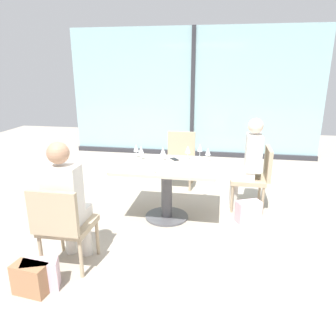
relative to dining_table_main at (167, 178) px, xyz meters
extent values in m
plane|color=#A89E8E|center=(0.00, 0.00, -0.55)|extent=(12.00, 12.00, 0.00)
cube|color=#8FB7BC|center=(0.00, 3.20, 0.80)|extent=(5.36, 0.03, 2.70)
cube|color=#2D2D33|center=(0.00, 3.17, 0.80)|extent=(0.08, 0.06, 2.70)
cube|color=#2D2D33|center=(0.00, 3.17, -0.50)|extent=(5.36, 0.10, 0.10)
cube|color=#BCB29E|center=(0.00, 0.00, 0.17)|extent=(1.25, 0.90, 0.04)
cylinder|color=#4C4C51|center=(0.00, 0.00, -0.20)|extent=(0.14, 0.14, 0.69)
cylinder|color=#4C4C51|center=(0.00, 0.00, -0.53)|extent=(0.56, 0.56, 0.02)
cube|color=tan|center=(-0.76, -1.17, -0.13)|extent=(0.46, 0.46, 0.06)
cube|color=tan|center=(-0.76, -1.42, 0.11)|extent=(0.46, 0.05, 0.42)
cylinder|color=tan|center=(-0.56, -0.97, -0.35)|extent=(0.04, 0.04, 0.39)
cylinder|color=tan|center=(-0.96, -0.97, -0.35)|extent=(0.04, 0.04, 0.39)
cylinder|color=tan|center=(-0.56, -1.37, -0.35)|extent=(0.04, 0.04, 0.39)
cylinder|color=tan|center=(-0.96, -1.37, -0.35)|extent=(0.04, 0.04, 0.39)
cube|color=tan|center=(1.04, 0.50, -0.13)|extent=(0.46, 0.46, 0.06)
cube|color=tan|center=(1.29, 0.50, 0.11)|extent=(0.05, 0.46, 0.42)
cylinder|color=tan|center=(0.84, 0.70, -0.35)|extent=(0.04, 0.04, 0.39)
cylinder|color=tan|center=(0.84, 0.30, -0.35)|extent=(0.04, 0.04, 0.39)
cylinder|color=tan|center=(1.24, 0.70, -0.35)|extent=(0.04, 0.04, 0.39)
cylinder|color=tan|center=(1.24, 0.30, -0.35)|extent=(0.04, 0.04, 0.39)
cube|color=tan|center=(0.00, 1.17, -0.13)|extent=(0.46, 0.46, 0.06)
cube|color=tan|center=(0.00, 1.42, 0.11)|extent=(0.46, 0.05, 0.42)
cylinder|color=tan|center=(-0.20, 0.97, -0.35)|extent=(0.04, 0.04, 0.39)
cylinder|color=tan|center=(0.20, 0.97, -0.35)|extent=(0.04, 0.04, 0.39)
cylinder|color=tan|center=(-0.20, 1.37, -0.35)|extent=(0.04, 0.04, 0.39)
cylinder|color=tan|center=(0.20, 1.37, -0.35)|extent=(0.04, 0.04, 0.39)
cylinder|color=silver|center=(-0.67, -0.99, -0.32)|extent=(0.11, 0.11, 0.45)
cube|color=silver|center=(-0.67, -1.09, -0.04)|extent=(0.13, 0.32, 0.11)
cylinder|color=silver|center=(-0.85, -0.99, -0.32)|extent=(0.11, 0.11, 0.45)
cube|color=silver|center=(-0.85, -1.09, -0.04)|extent=(0.13, 0.32, 0.11)
cube|color=silver|center=(-0.76, -1.22, 0.25)|extent=(0.34, 0.20, 0.48)
sphere|color=tan|center=(-0.76, -1.22, 0.61)|extent=(0.20, 0.20, 0.20)
cylinder|color=silver|center=(0.86, 0.59, -0.32)|extent=(0.11, 0.11, 0.45)
cube|color=silver|center=(0.96, 0.59, -0.04)|extent=(0.32, 0.13, 0.11)
cylinder|color=silver|center=(0.86, 0.41, -0.32)|extent=(0.11, 0.11, 0.45)
cube|color=silver|center=(0.96, 0.41, -0.04)|extent=(0.32, 0.13, 0.11)
cube|color=silver|center=(1.09, 0.50, 0.25)|extent=(0.20, 0.34, 0.48)
sphere|color=beige|center=(1.09, 0.50, 0.61)|extent=(0.20, 0.20, 0.20)
cylinder|color=silver|center=(-0.45, 0.23, 0.19)|extent=(0.06, 0.06, 0.00)
cylinder|color=silver|center=(-0.45, 0.23, 0.23)|extent=(0.01, 0.01, 0.08)
cone|color=silver|center=(-0.45, 0.23, 0.32)|extent=(0.07, 0.07, 0.09)
cylinder|color=silver|center=(0.23, 0.26, 0.19)|extent=(0.06, 0.06, 0.00)
cylinder|color=silver|center=(0.23, 0.26, 0.23)|extent=(0.01, 0.01, 0.08)
cone|color=silver|center=(0.23, 0.26, 0.32)|extent=(0.07, 0.07, 0.09)
cylinder|color=silver|center=(-0.36, 0.14, 0.19)|extent=(0.06, 0.06, 0.00)
cylinder|color=silver|center=(-0.36, 0.14, 0.23)|extent=(0.01, 0.01, 0.08)
cone|color=silver|center=(-0.36, 0.14, 0.32)|extent=(0.07, 0.07, 0.09)
cylinder|color=silver|center=(0.38, 0.39, 0.19)|extent=(0.06, 0.06, 0.00)
cylinder|color=silver|center=(0.38, 0.39, 0.23)|extent=(0.01, 0.01, 0.08)
cone|color=silver|center=(0.38, 0.39, 0.32)|extent=(0.07, 0.07, 0.09)
cylinder|color=silver|center=(-0.07, 0.14, 0.19)|extent=(0.06, 0.06, 0.00)
cylinder|color=silver|center=(-0.07, 0.14, 0.23)|extent=(0.01, 0.01, 0.08)
cone|color=silver|center=(-0.07, 0.14, 0.32)|extent=(0.07, 0.07, 0.09)
cylinder|color=silver|center=(0.50, 0.20, 0.19)|extent=(0.06, 0.06, 0.00)
cylinder|color=silver|center=(0.50, 0.20, 0.23)|extent=(0.01, 0.01, 0.08)
cone|color=silver|center=(0.50, 0.20, 0.32)|extent=(0.07, 0.07, 0.09)
cylinder|color=white|center=(-0.10, -0.39, 0.23)|extent=(0.08, 0.08, 0.09)
cube|color=black|center=(0.06, 0.23, 0.19)|extent=(0.14, 0.16, 0.01)
cube|color=#A3704C|center=(-0.90, -1.65, -0.41)|extent=(0.32, 0.20, 0.28)
cube|color=beige|center=(1.04, 0.05, -0.41)|extent=(0.34, 0.27, 0.28)
cube|color=beige|center=(-0.85, -1.58, -0.41)|extent=(0.34, 0.25, 0.28)
camera|label=1|loc=(0.67, -3.74, 1.34)|focal=34.01mm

